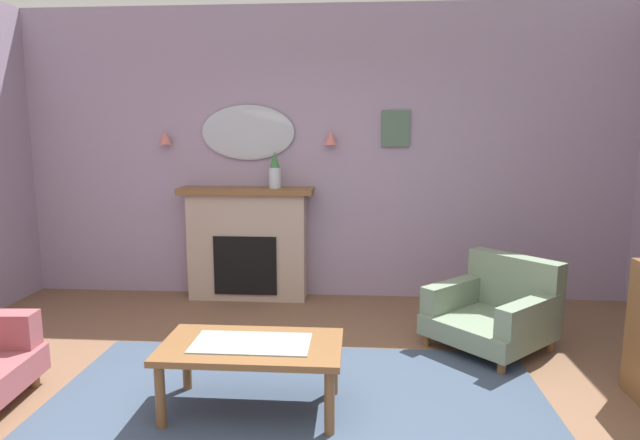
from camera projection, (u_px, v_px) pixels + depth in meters
The scene contains 10 objects.
wall_back at pixel (323, 155), 5.51m from camera, with size 7.22×0.10×2.97m, color #9E8CA8.
patterned_rug at pixel (292, 429), 3.10m from camera, with size 3.20×2.40×0.01m, color #38475B.
fireplace at pixel (247, 245), 5.49m from camera, with size 1.36×0.36×1.16m.
mantel_vase_right at pixel (275, 172), 5.32m from camera, with size 0.12×0.12×0.37m.
wall_mirror at pixel (248, 133), 5.45m from camera, with size 0.96×0.06×0.56m, color #B2BCC6.
wall_sconce_left at pixel (165, 138), 5.47m from camera, with size 0.14×0.14×0.14m, color #D17066.
wall_sconce_right at pixel (331, 138), 5.35m from camera, with size 0.14×0.14×0.14m, color #D17066.
framed_picture at pixel (396, 129), 5.35m from camera, with size 0.28×0.03×0.36m, color #4C6B56.
coffee_table at pixel (252, 352), 3.25m from camera, with size 1.10×0.60×0.45m.
armchair_by_coffee_table at pixel (496, 309), 4.30m from camera, with size 1.15×1.14×0.71m.
Camera 1 is at (0.37, -2.64, 1.70)m, focal length 29.95 mm.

